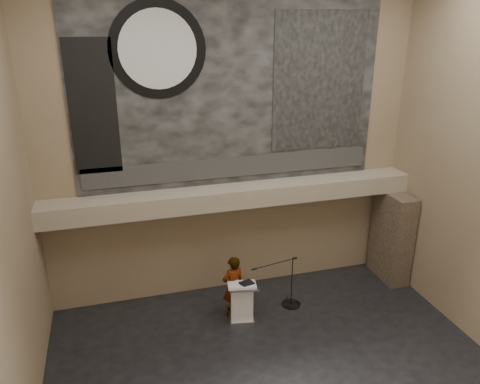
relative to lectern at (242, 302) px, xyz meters
name	(u,v)px	position (x,y,z in m)	size (l,w,h in m)	color
floor	(280,378)	(0.23, -2.23, -0.55)	(10.00, 10.00, 0.00)	black
wall_back	(232,145)	(0.23, 1.77, 3.70)	(10.00, 0.02, 8.50)	#866F55
wall_front	(419,324)	(0.23, -6.23, 3.70)	(10.00, 0.02, 8.50)	#866F55
soffit	(236,196)	(0.23, 1.37, 2.40)	(10.00, 0.80, 0.50)	gray
sprinkler_left	(177,213)	(-1.37, 1.32, 2.12)	(0.04, 0.04, 0.06)	#B2893D
sprinkler_right	(302,199)	(2.13, 1.32, 2.12)	(0.04, 0.04, 0.06)	#B2893D
banner	(232,89)	(0.23, 1.74, 5.15)	(8.00, 0.05, 5.00)	black
banner_text_strip	(233,167)	(0.23, 1.70, 3.10)	(7.76, 0.02, 0.55)	#2B2B2B
banner_clock_rim	(158,50)	(-1.57, 1.70, 6.15)	(2.30, 2.30, 0.02)	black
banner_clock_face	(158,50)	(-1.57, 1.68, 6.15)	(1.84, 1.84, 0.02)	silver
banner_building_print	(320,82)	(2.63, 1.70, 5.25)	(2.60, 0.02, 3.60)	black
banner_brick_print	(93,108)	(-3.17, 1.70, 4.85)	(1.10, 0.02, 3.20)	black
stone_pier	(392,236)	(4.88, 0.92, 0.80)	(0.60, 1.40, 2.70)	#403227
lectern	(242,302)	(0.00, 0.00, 0.00)	(0.80, 0.63, 1.13)	silver
binder	(247,283)	(0.12, -0.05, 0.56)	(0.33, 0.27, 0.04)	black
papers	(235,285)	(-0.17, -0.02, 0.55)	(0.20, 0.28, 0.01)	silver
speaker_person	(233,286)	(-0.14, 0.31, 0.30)	(0.62, 0.41, 1.71)	silver
mic_stand	(290,298)	(1.45, 0.29, -0.33)	(1.48, 0.52, 1.46)	black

